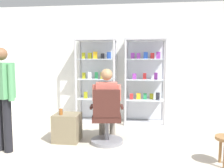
{
  "coord_description": "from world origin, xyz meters",
  "views": [
    {
      "loc": [
        0.51,
        -2.64,
        1.45
      ],
      "look_at": [
        -0.05,
        1.66,
        1.0
      ],
      "focal_mm": 38.53,
      "sensor_mm": 36.0,
      "label": 1
    }
  ],
  "objects_px": {
    "display_cabinet_left": "(97,80)",
    "storage_crate": "(67,127)",
    "tea_glass": "(61,112)",
    "office_chair": "(107,121)",
    "seated_shopkeeper": "(107,101)",
    "display_cabinet_right": "(145,81)",
    "standing_customer": "(2,93)"
  },
  "relations": [
    {
      "from": "display_cabinet_right",
      "to": "storage_crate",
      "type": "relative_size",
      "value": 3.88
    },
    {
      "from": "office_chair",
      "to": "tea_glass",
      "type": "distance_m",
      "value": 0.82
    },
    {
      "from": "display_cabinet_right",
      "to": "tea_glass",
      "type": "xyz_separation_m",
      "value": [
        -1.45,
        -1.46,
        -0.42
      ]
    },
    {
      "from": "seated_shopkeeper",
      "to": "tea_glass",
      "type": "height_order",
      "value": "seated_shopkeeper"
    },
    {
      "from": "office_chair",
      "to": "storage_crate",
      "type": "xyz_separation_m",
      "value": [
        -0.72,
        0.06,
        -0.15
      ]
    },
    {
      "from": "display_cabinet_right",
      "to": "storage_crate",
      "type": "xyz_separation_m",
      "value": [
        -1.36,
        -1.39,
        -0.72
      ]
    },
    {
      "from": "standing_customer",
      "to": "storage_crate",
      "type": "bearing_deg",
      "value": 34.52
    },
    {
      "from": "display_cabinet_left",
      "to": "storage_crate",
      "type": "bearing_deg",
      "value": -100.79
    },
    {
      "from": "office_chair",
      "to": "tea_glass",
      "type": "height_order",
      "value": "office_chair"
    },
    {
      "from": "office_chair",
      "to": "seated_shopkeeper",
      "type": "bearing_deg",
      "value": 97.84
    },
    {
      "from": "display_cabinet_left",
      "to": "office_chair",
      "type": "height_order",
      "value": "display_cabinet_left"
    },
    {
      "from": "storage_crate",
      "to": "tea_glass",
      "type": "height_order",
      "value": "tea_glass"
    },
    {
      "from": "tea_glass",
      "to": "display_cabinet_right",
      "type": "bearing_deg",
      "value": 45.14
    },
    {
      "from": "office_chair",
      "to": "display_cabinet_right",
      "type": "bearing_deg",
      "value": 66.06
    },
    {
      "from": "tea_glass",
      "to": "standing_customer",
      "type": "height_order",
      "value": "standing_customer"
    },
    {
      "from": "storage_crate",
      "to": "tea_glass",
      "type": "xyz_separation_m",
      "value": [
        -0.09,
        -0.07,
        0.3
      ]
    },
    {
      "from": "display_cabinet_right",
      "to": "standing_customer",
      "type": "bearing_deg",
      "value": -138.21
    },
    {
      "from": "seated_shopkeeper",
      "to": "storage_crate",
      "type": "xyz_separation_m",
      "value": [
        -0.7,
        -0.1,
        -0.47
      ]
    },
    {
      "from": "storage_crate",
      "to": "standing_customer",
      "type": "xyz_separation_m",
      "value": [
        -0.84,
        -0.58,
        0.69
      ]
    },
    {
      "from": "display_cabinet_left",
      "to": "office_chair",
      "type": "bearing_deg",
      "value": -72.64
    },
    {
      "from": "storage_crate",
      "to": "standing_customer",
      "type": "height_order",
      "value": "standing_customer"
    },
    {
      "from": "display_cabinet_left",
      "to": "display_cabinet_right",
      "type": "height_order",
      "value": "same"
    },
    {
      "from": "display_cabinet_right",
      "to": "standing_customer",
      "type": "relative_size",
      "value": 1.17
    },
    {
      "from": "display_cabinet_right",
      "to": "storage_crate",
      "type": "height_order",
      "value": "display_cabinet_right"
    },
    {
      "from": "storage_crate",
      "to": "tea_glass",
      "type": "relative_size",
      "value": 4.73
    },
    {
      "from": "office_chair",
      "to": "standing_customer",
      "type": "bearing_deg",
      "value": -161.68
    },
    {
      "from": "standing_customer",
      "to": "display_cabinet_left",
      "type": "bearing_deg",
      "value": 60.7
    },
    {
      "from": "display_cabinet_left",
      "to": "seated_shopkeeper",
      "type": "xyz_separation_m",
      "value": [
        0.43,
        -1.29,
        -0.26
      ]
    },
    {
      "from": "storage_crate",
      "to": "tea_glass",
      "type": "bearing_deg",
      "value": -142.59
    },
    {
      "from": "display_cabinet_right",
      "to": "tea_glass",
      "type": "height_order",
      "value": "display_cabinet_right"
    },
    {
      "from": "office_chair",
      "to": "standing_customer",
      "type": "height_order",
      "value": "standing_customer"
    },
    {
      "from": "display_cabinet_left",
      "to": "storage_crate",
      "type": "height_order",
      "value": "display_cabinet_left"
    }
  ]
}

